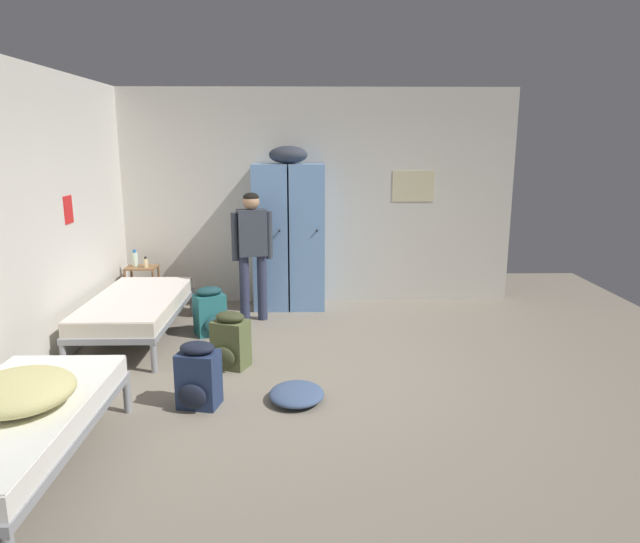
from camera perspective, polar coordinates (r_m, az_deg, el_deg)
The scene contains 14 objects.
ground_plane at distance 5.33m, azimuth 0.06°, elevation -10.64°, with size 8.50×8.50×0.00m, color gray.
room_backdrop at distance 6.37m, azimuth -11.97°, elevation 6.00°, with size 5.18×5.37×2.80m.
locker_bank at distance 7.36m, azimuth -3.09°, elevation 3.77°, with size 0.90×0.55×2.07m.
shelf_unit at distance 7.68m, azimuth -17.20°, elevation -1.18°, with size 0.38×0.30×0.57m.
bed_left_rear at distance 6.53m, azimuth -17.83°, elevation -3.30°, with size 0.90×1.90×0.49m.
bed_left_front at distance 4.22m, azimuth -28.23°, elevation -13.20°, with size 0.90×1.90×0.49m.
bedding_heap at distance 4.12m, azimuth -27.67°, elevation -10.46°, with size 0.67×0.68×0.22m.
person_traveler at distance 6.84m, azimuth -6.74°, elevation 2.67°, with size 0.47×0.28×1.54m.
water_bottle at distance 7.65m, azimuth -17.89°, elevation 1.19°, with size 0.07×0.07×0.22m.
lotion_bottle at distance 7.56m, azimuth -16.91°, elevation 0.84°, with size 0.05×0.05×0.14m.
backpack_teal at distance 6.54m, azimuth -10.85°, elevation -3.98°, with size 0.39×0.41×0.55m.
backpack_olive at distance 5.58m, azimuth -8.90°, elevation -6.87°, with size 0.39×0.40×0.55m.
backpack_navy at distance 4.84m, azimuth -12.00°, elevation -10.14°, with size 0.36×0.38×0.55m.
clothes_pile_denim at distance 4.91m, azimuth -2.33°, elevation -12.05°, with size 0.46×0.52×0.12m.
Camera 1 is at (-0.11, -4.89, 2.12)m, focal length 32.23 mm.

